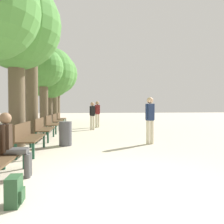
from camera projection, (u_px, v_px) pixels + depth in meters
The scene contains 18 objects.
ground_plane at pixel (112, 184), 3.81m from camera, with size 80.00×80.00×0.00m, color beige.
bench_row_1 at pixel (28, 135), 6.35m from camera, with size 0.52×1.69×0.88m.
bench_row_2 at pixel (43, 127), 8.81m from camera, with size 0.52×1.69×0.88m.
bench_row_3 at pixel (51, 123), 11.26m from camera, with size 0.52×1.69×0.88m.
bench_row_4 at pixel (57, 120), 13.72m from camera, with size 0.52×1.69×0.88m.
bench_row_5 at pixel (61, 118), 16.18m from camera, with size 0.52×1.69×0.88m.
tree_row_1 at pixel (16, 27), 7.29m from camera, with size 2.99×2.99×5.59m.
tree_row_2 at pixel (31, 31), 9.48m from camera, with size 2.54×2.54×6.10m.
tree_row_3 at pixel (44, 70), 12.57m from camera, with size 2.27×2.27×4.73m.
tree_row_4 at pixel (49, 73), 14.56m from camera, with size 3.41×3.41×5.31m.
tree_row_5 at pixel (54, 69), 17.42m from camera, with size 2.97×2.97×5.95m.
tree_row_6 at pixel (57, 74), 19.46m from camera, with size 3.60×3.60×6.06m.
person_seated at pixel (12, 143), 4.14m from camera, with size 0.57×0.32×1.24m.
backpack at pixel (14, 191), 2.98m from camera, with size 0.21×0.29×0.40m.
pedestrian_near at pixel (97, 112), 13.98m from camera, with size 0.34×0.25×1.68m.
pedestrian_mid at pixel (92, 114), 12.54m from camera, with size 0.32×0.22×1.59m.
pedestrian_far at pixel (150, 117), 7.83m from camera, with size 0.34×0.25×1.68m.
trash_bin at pixel (65, 134), 7.53m from camera, with size 0.43×0.43×0.83m.
Camera 1 is at (-0.52, -3.74, 1.36)m, focal length 35.00 mm.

